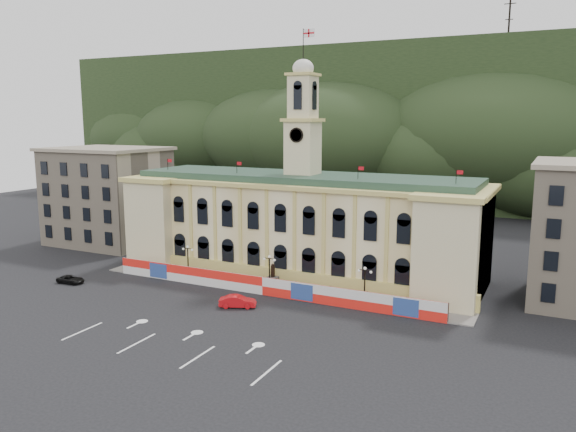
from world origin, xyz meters
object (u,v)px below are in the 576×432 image
at_px(lamp_center, 269,270).
at_px(black_suv, 71,279).
at_px(red_sedan, 238,301).
at_px(statue, 273,281).

height_order(lamp_center, black_suv, lamp_center).
height_order(lamp_center, red_sedan, lamp_center).
relative_size(statue, lamp_center, 0.72).
relative_size(red_sedan, black_suv, 1.15).
distance_m(lamp_center, black_suv, 29.87).
bearing_deg(lamp_center, red_sedan, -92.54).
xyz_separation_m(statue, black_suv, (-28.13, -10.74, -0.61)).
relative_size(statue, black_suv, 0.85).
distance_m(red_sedan, black_suv, 27.82).
relative_size(statue, red_sedan, 0.74).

